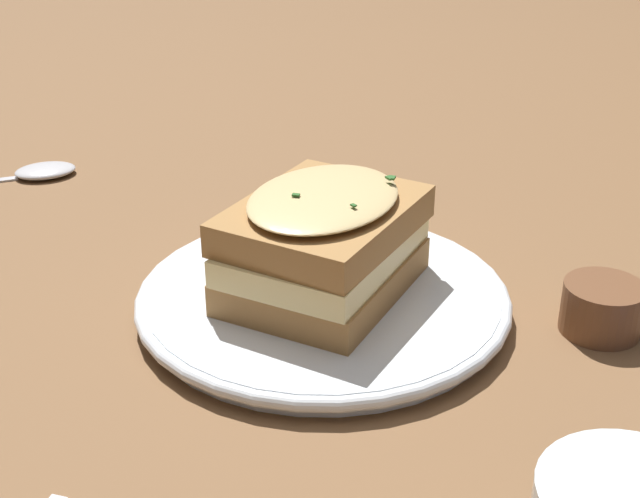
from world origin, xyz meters
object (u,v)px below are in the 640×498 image
Objects in this scene: dinner_plate at (320,298)px; sandwich at (322,243)px; spoon at (35,172)px; condiment_pot at (602,308)px.

sandwich reaches higher than dinner_plate.
sandwich is 1.05× the size of spoon.
sandwich reaches higher than spoon.
condiment_pot reaches higher than spoon.
spoon is 2.90× the size of condiment_pot.
condiment_pot is (0.48, -0.21, 0.01)m from spoon.
condiment_pot is at bearing -0.90° from dinner_plate.
spoon is (-0.29, 0.21, -0.05)m from sandwich.
dinner_plate is 4.82× the size of condiment_pot.
sandwich is at bearing 28.24° from spoon.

